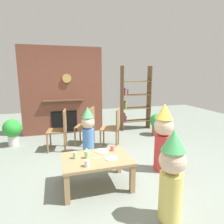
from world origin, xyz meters
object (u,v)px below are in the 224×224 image
at_px(paper_cup_far_left, 87,155).
at_px(dining_chair_left, 61,127).
at_px(paper_plate_rear, 102,151).
at_px(child_in_pink, 163,136).
at_px(child_by_the_chairs, 88,129).
at_px(potted_plant_tall, 157,123).
at_px(paper_cup_center, 112,148).
at_px(paper_plate_front, 111,158).
at_px(paper_cup_near_left, 87,163).
at_px(birthday_cake_slice, 86,150).
at_px(dining_chair_right, 114,126).
at_px(bookshelf, 134,100).
at_px(paper_cup_near_right, 75,155).
at_px(dining_chair_middle, 88,124).
at_px(potted_plant_short, 12,130).
at_px(coffee_table, 96,162).
at_px(child_with_cone_hat, 172,173).

height_order(paper_cup_far_left, dining_chair_left, dining_chair_left).
height_order(paper_plate_rear, child_in_pink, child_in_pink).
xyz_separation_m(child_by_the_chairs, potted_plant_tall, (2.04, 0.70, -0.19)).
relative_size(paper_cup_center, paper_plate_front, 0.46).
height_order(paper_cup_near_left, birthday_cake_slice, paper_cup_near_left).
height_order(child_in_pink, potted_plant_tall, child_in_pink).
height_order(paper_plate_rear, dining_chair_right, dining_chair_right).
bearing_deg(paper_cup_center, paper_plate_front, -110.13).
bearing_deg(dining_chair_left, bookshelf, -144.53).
bearing_deg(paper_cup_center, paper_cup_near_left, -138.62).
bearing_deg(potted_plant_tall, paper_cup_near_left, -136.05).
height_order(paper_cup_near_right, paper_cup_center, paper_cup_near_right).
height_order(paper_cup_center, child_in_pink, child_in_pink).
height_order(dining_chair_middle, potted_plant_short, dining_chair_middle).
height_order(paper_plate_rear, potted_plant_short, potted_plant_short).
bearing_deg(dining_chair_right, coffee_table, 89.54).
bearing_deg(paper_cup_center, coffee_table, -147.81).
bearing_deg(child_in_pink, paper_cup_near_left, 8.17).
bearing_deg(paper_cup_near_left, paper_cup_center, 41.38).
distance_m(paper_cup_near_left, dining_chair_middle, 2.07).
bearing_deg(potted_plant_short, paper_cup_near_left, -60.93).
height_order(paper_cup_near_right, dining_chair_middle, dining_chair_middle).
height_order(coffee_table, dining_chair_right, dining_chair_right).
bearing_deg(paper_cup_far_left, potted_plant_tall, 40.90).
xyz_separation_m(paper_cup_far_left, potted_plant_short, (-1.40, 2.18, -0.12)).
height_order(paper_cup_near_left, potted_plant_tall, potted_plant_tall).
xyz_separation_m(bookshelf, paper_cup_near_right, (-2.05, -2.68, -0.38)).
height_order(birthday_cake_slice, potted_plant_tall, potted_plant_tall).
bearing_deg(dining_chair_left, paper_plate_front, 119.40).
xyz_separation_m(coffee_table, potted_plant_short, (-1.53, 2.21, 0.00)).
height_order(child_by_the_chairs, dining_chair_left, child_by_the_chairs).
bearing_deg(potted_plant_tall, paper_plate_front, -132.89).
relative_size(paper_plate_rear, potted_plant_short, 0.33).
relative_size(dining_chair_left, potted_plant_short, 1.41).
distance_m(child_with_cone_hat, child_by_the_chairs, 2.28).
xyz_separation_m(paper_cup_center, child_in_pink, (0.91, -0.02, 0.13)).
height_order(bookshelf, dining_chair_middle, bookshelf).
relative_size(bookshelf, potted_plant_tall, 3.15).
xyz_separation_m(paper_plate_front, dining_chair_middle, (-0.02, 1.89, 0.05)).
height_order(bookshelf, potted_plant_short, bookshelf).
relative_size(dining_chair_middle, dining_chair_right, 1.00).
xyz_separation_m(paper_cup_near_right, child_with_cone_hat, (0.98, -0.98, 0.07)).
bearing_deg(potted_plant_short, dining_chair_middle, -13.08).
relative_size(dining_chair_right, potted_plant_tall, 1.49).
xyz_separation_m(paper_plate_front, paper_plate_rear, (-0.06, 0.30, 0.00)).
height_order(paper_plate_front, dining_chair_right, dining_chair_right).
distance_m(bookshelf, child_in_pink, 2.64).
relative_size(coffee_table, child_by_the_chairs, 1.00).
distance_m(child_with_cone_hat, child_in_pink, 1.21).
distance_m(paper_cup_far_left, dining_chair_left, 1.65).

